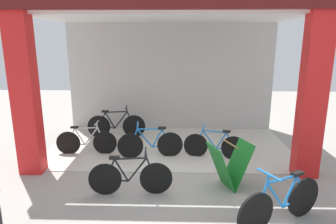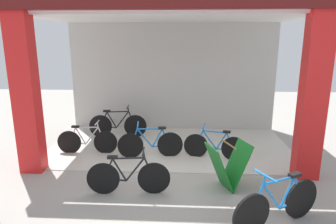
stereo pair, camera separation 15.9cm
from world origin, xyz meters
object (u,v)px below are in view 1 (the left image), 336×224
bicycle_inside_0 (215,145)px  bicycle_parked_1 (281,203)px  bicycle_parked_0 (130,177)px  bicycle_inside_1 (86,142)px  bicycle_inside_3 (151,144)px  sandwich_board_sign (229,165)px  bicycle_inside_2 (116,125)px

bicycle_inside_0 → bicycle_parked_1: 2.70m
bicycle_parked_1 → bicycle_parked_0: bearing=160.8°
bicycle_inside_1 → bicycle_parked_1: bearing=-35.8°
bicycle_inside_0 → bicycle_parked_0: bicycle_parked_0 is taller
bicycle_inside_1 → bicycle_inside_3: (1.61, -0.16, 0.02)m
sandwich_board_sign → bicycle_inside_1: bearing=153.8°
sandwich_board_sign → bicycle_parked_1: bearing=-63.0°
bicycle_inside_0 → bicycle_parked_0: size_ratio=0.95×
bicycle_inside_2 → bicycle_inside_3: size_ratio=1.06×
bicycle_inside_3 → bicycle_parked_1: (2.24, -2.61, 0.02)m
bicycle_inside_3 → bicycle_parked_1: 3.44m
bicycle_inside_3 → bicycle_parked_0: size_ratio=1.02×
bicycle_inside_2 → bicycle_parked_0: bearing=-74.4°
bicycle_parked_1 → bicycle_inside_3: bearing=130.6°
bicycle_inside_1 → sandwich_board_sign: size_ratio=1.64×
bicycle_inside_0 → bicycle_inside_2: bicycle_inside_2 is taller
bicycle_inside_2 → bicycle_inside_3: 1.86m
bicycle_inside_2 → bicycle_parked_0: 3.37m
bicycle_inside_1 → bicycle_inside_2: bearing=70.0°
bicycle_parked_0 → bicycle_parked_1: (2.46, -0.86, 0.03)m
bicycle_inside_0 → bicycle_parked_0: 2.48m
bicycle_inside_0 → bicycle_inside_3: size_ratio=0.93×
bicycle_inside_0 → bicycle_inside_2: (-2.66, 1.49, 0.04)m
bicycle_inside_0 → bicycle_parked_1: bicycle_parked_1 is taller
bicycle_inside_0 → bicycle_inside_1: bicycle_inside_1 is taller
bicycle_inside_2 → bicycle_inside_0: bearing=-29.3°
bicycle_inside_2 → bicycle_inside_3: bicycle_inside_2 is taller
bicycle_inside_0 → bicycle_parked_1: (0.70, -2.61, 0.04)m
bicycle_inside_2 → bicycle_parked_0: size_ratio=1.08×
bicycle_inside_3 → bicycle_parked_1: bicycle_parked_1 is taller
bicycle_parked_0 → bicycle_inside_1: bearing=125.9°
bicycle_parked_1 → bicycle_inside_1: bearing=144.2°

